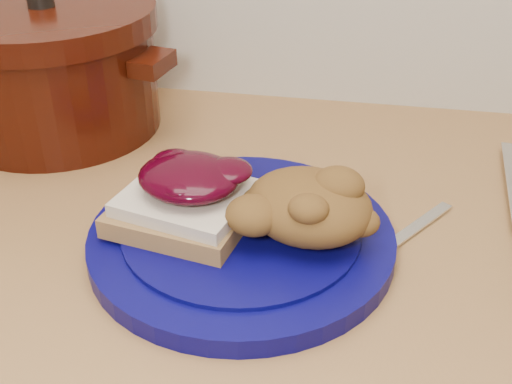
% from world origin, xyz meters
% --- Properties ---
extents(plate, '(0.35, 0.35, 0.02)m').
position_xyz_m(plate, '(0.01, 1.45, 0.91)').
color(plate, '#07054C').
rests_on(plate, wood_countertop).
extents(sandwich, '(0.14, 0.13, 0.06)m').
position_xyz_m(sandwich, '(-0.04, 1.45, 0.95)').
color(sandwich, olive).
rests_on(sandwich, plate).
extents(stuffing_mound, '(0.14, 0.13, 0.06)m').
position_xyz_m(stuffing_mound, '(0.07, 1.45, 0.95)').
color(stuffing_mound, brown).
rests_on(stuffing_mound, plate).
extents(butter_knife, '(0.10, 0.13, 0.00)m').
position_xyz_m(butter_knife, '(0.16, 1.49, 0.90)').
color(butter_knife, silver).
rests_on(butter_knife, wood_countertop).
extents(dutch_oven, '(0.32, 0.31, 0.17)m').
position_xyz_m(dutch_oven, '(-0.27, 1.66, 0.98)').
color(dutch_oven, black).
rests_on(dutch_oven, wood_countertop).
extents(pepper_grinder, '(0.07, 0.07, 0.14)m').
position_xyz_m(pepper_grinder, '(-0.34, 1.68, 0.97)').
color(pepper_grinder, black).
rests_on(pepper_grinder, wood_countertop).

